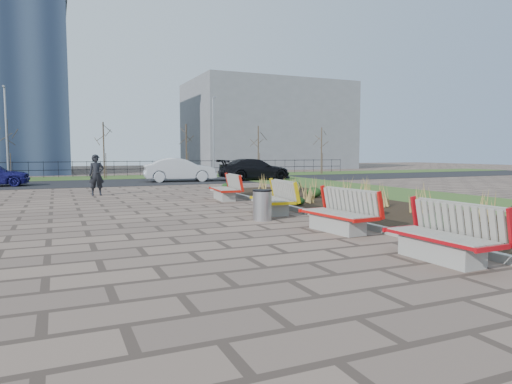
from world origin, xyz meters
name	(u,v)px	position (x,y,z in m)	size (l,w,h in m)	color
ground	(247,257)	(0.00, 0.00, 0.00)	(120.00, 120.00, 0.00)	#735D4F
planting_bed	(361,207)	(6.25, 5.00, 0.05)	(4.50, 18.00, 0.10)	black
planting_curb	(301,210)	(3.92, 5.00, 0.07)	(0.16, 18.00, 0.15)	gray
grass_verge_near	(464,202)	(11.00, 5.00, 0.02)	(5.00, 38.00, 0.04)	#33511E
grass_verge_far	(103,178)	(0.00, 28.00, 0.02)	(80.00, 5.00, 0.04)	#33511E
road	(112,183)	(0.00, 22.00, 0.01)	(80.00, 7.00, 0.02)	black
bench_a	(441,233)	(3.00, -1.63, 0.50)	(0.90, 2.10, 1.00)	#B70C14
bench_b	(337,211)	(3.00, 1.59, 0.50)	(0.90, 2.10, 1.00)	red
bench_c	(272,197)	(3.00, 5.19, 0.50)	(0.90, 2.10, 1.00)	gold
bench_d	(224,187)	(3.00, 9.60, 0.50)	(0.90, 2.10, 1.00)	red
litter_bin	(262,205)	(2.12, 3.98, 0.42)	(0.53, 0.53, 0.84)	#B2B2B7
pedestrian	(96,175)	(-1.52, 13.65, 0.91)	(0.66, 0.43, 1.81)	black
car_silver	(180,170)	(4.21, 21.44, 0.78)	(1.60, 4.60, 1.52)	#B8BAC1
car_black	(255,169)	(9.26, 20.92, 0.74)	(2.02, 4.98, 1.44)	black
tree_b	(8,150)	(-6.00, 26.50, 2.04)	(1.40, 1.40, 4.00)	#4C3D2D
tree_c	(104,150)	(0.00, 26.50, 2.04)	(1.40, 1.40, 4.00)	#4C3D2D
tree_d	(186,150)	(6.00, 26.50, 2.04)	(1.40, 1.40, 4.00)	#4C3D2D
tree_e	(258,151)	(12.00, 26.50, 2.04)	(1.40, 1.40, 4.00)	#4C3D2D
tree_f	(321,151)	(18.00, 26.50, 2.04)	(1.40, 1.40, 4.00)	#4C3D2D
lamp_west	(7,135)	(-6.00, 26.00, 3.04)	(0.24, 0.60, 6.00)	gray
lamp_east	(213,137)	(8.00, 26.00, 3.04)	(0.24, 0.60, 6.00)	gray
railing_fence	(101,169)	(0.00, 29.50, 0.64)	(44.00, 0.10, 1.20)	black
building_grey	(267,126)	(20.00, 42.00, 5.00)	(18.00, 12.00, 10.00)	slate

